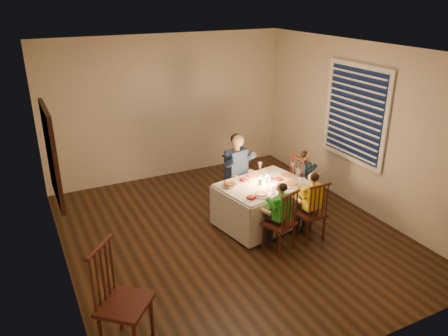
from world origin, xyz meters
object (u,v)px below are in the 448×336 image
serving_bowl (230,186)px  adult (237,207)px  chair_end (302,207)px  child_yellow (308,238)px  chair_near_left (278,249)px  child_teal (302,207)px  child_green (278,249)px  chair_adult (237,207)px  chair_near_right (308,238)px  dining_table (263,195)px

serving_bowl → adult: bearing=52.4°
chair_end → adult: (-0.95, 0.48, 0.00)m
child_yellow → serving_bowl: serving_bowl is taller
chair_near_left → child_teal: (1.04, 0.88, 0.00)m
chair_near_left → child_green: bearing=180.0°
adult → child_teal: 1.06m
chair_adult → chair_near_right: 1.38m
child_green → chair_end: bearing=-158.2°
chair_near_left → child_yellow: bearing=166.6°
chair_near_left → serving_bowl: serving_bowl is taller
chair_adult → child_yellow: 1.38m
dining_table → serving_bowl: (-0.49, 0.11, 0.22)m
child_green → serving_bowl: 1.11m
dining_table → adult: size_ratio=1.14×
adult → child_green: 1.36m
chair_end → child_green: 1.36m
dining_table → chair_near_left: bearing=-114.1°
chair_near_right → chair_end: size_ratio=1.00×
chair_end → serving_bowl: (-1.36, -0.06, 0.69)m
child_teal → child_green: bearing=127.1°
chair_adult → child_teal: bearing=-38.3°
child_green → chair_near_right: bearing=166.6°
child_yellow → chair_end: bearing=-122.4°
dining_table → chair_adult: size_ratio=1.58×
child_teal → chair_adult: bearing=60.2°
child_green → child_teal: (1.04, 0.88, 0.00)m
chair_near_left → chair_end: bearing=-158.2°
child_yellow → serving_bowl: 1.34m
chair_near_left → chair_near_right: size_ratio=1.00×
chair_adult → chair_near_left: size_ratio=1.00×
child_green → serving_bowl: size_ratio=4.90×
chair_end → child_green: bearing=127.1°
chair_near_right → serving_bowl: (-0.86, 0.77, 0.69)m
chair_near_right → adult: size_ratio=0.73×
chair_near_right → chair_near_left: bearing=3.6°
chair_near_right → child_yellow: (0.00, 0.00, 0.00)m
adult → serving_bowl: serving_bowl is taller
adult → chair_adult: bearing=0.0°
dining_table → serving_bowl: size_ratio=6.98×
chair_adult → chair_near_left: (-0.10, -1.36, 0.00)m
serving_bowl → chair_near_right: bearing=-41.7°
adult → child_yellow: size_ratio=1.22×
dining_table → adult: 0.81m
child_yellow → child_green: bearing=3.6°
chair_end → serving_bowl: 1.53m
chair_near_left → chair_end: (1.04, 0.88, 0.00)m
chair_adult → chair_end: bearing=-38.3°
chair_near_left → child_teal: child_teal is taller
adult → child_teal: bearing=-38.3°
serving_bowl → chair_adult: bearing=52.4°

